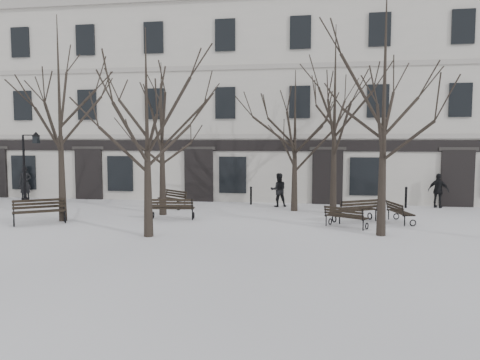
% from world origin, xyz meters
% --- Properties ---
extents(ground, '(100.00, 100.00, 0.00)m').
position_xyz_m(ground, '(0.00, 0.00, 0.00)').
color(ground, white).
rests_on(ground, ground).
extents(building, '(40.40, 10.20, 11.40)m').
position_xyz_m(building, '(0.00, 12.96, 5.52)').
color(building, '#B8B4AA').
rests_on(building, ground).
extents(tree_0, '(5.94, 5.94, 8.49)m').
position_xyz_m(tree_0, '(-7.62, 0.89, 5.31)').
color(tree_0, black).
rests_on(tree_0, ground).
extents(tree_1, '(5.05, 5.05, 7.21)m').
position_xyz_m(tree_1, '(-2.94, -1.63, 4.51)').
color(tree_1, black).
rests_on(tree_1, ground).
extents(tree_2, '(6.19, 6.19, 8.84)m').
position_xyz_m(tree_2, '(5.17, -0.18, 5.53)').
color(tree_2, black).
rests_on(tree_2, ground).
extents(tree_4, '(4.79, 4.79, 6.84)m').
position_xyz_m(tree_4, '(-3.99, 3.12, 4.27)').
color(tree_4, black).
rests_on(tree_4, ground).
extents(tree_5, '(4.67, 4.67, 6.68)m').
position_xyz_m(tree_5, '(1.87, 5.26, 4.17)').
color(tree_5, black).
rests_on(tree_5, ground).
extents(tree_6, '(6.00, 6.00, 8.57)m').
position_xyz_m(tree_6, '(3.68, 4.68, 5.36)').
color(tree_6, black).
rests_on(tree_6, ground).
extents(bench_0, '(2.03, 1.70, 1.01)m').
position_xyz_m(bench_0, '(-8.16, 0.06, 0.55)').
color(bench_0, black).
rests_on(bench_0, ground).
extents(bench_1, '(1.92, 0.89, 0.94)m').
position_xyz_m(bench_1, '(-3.17, 1.91, 0.51)').
color(bench_1, black).
rests_on(bench_1, ground).
extents(bench_2, '(1.70, 1.34, 0.83)m').
position_xyz_m(bench_2, '(4.02, 1.12, 0.45)').
color(bench_2, black).
rests_on(bench_2, ground).
extents(bench_3, '(1.76, 1.57, 0.89)m').
position_xyz_m(bench_3, '(-4.18, 5.25, 0.48)').
color(bench_3, black).
rests_on(bench_3, ground).
extents(bench_4, '(1.96, 1.57, 0.96)m').
position_xyz_m(bench_4, '(4.55, 2.54, 0.52)').
color(bench_4, black).
rests_on(bench_4, ground).
extents(bench_5, '(0.98, 1.77, 0.85)m').
position_xyz_m(bench_5, '(6.26, 2.60, 0.46)').
color(bench_5, black).
rests_on(bench_5, ground).
extents(lamp_post, '(1.20, 0.44, 3.84)m').
position_xyz_m(lamp_post, '(-12.66, 6.26, 2.22)').
color(lamp_post, black).
rests_on(lamp_post, ground).
extents(bollard_a, '(0.12, 0.12, 0.96)m').
position_xyz_m(bollard_a, '(-0.48, 7.11, 0.52)').
color(bollard_a, black).
rests_on(bollard_a, ground).
extents(bollard_b, '(0.14, 0.14, 1.07)m').
position_xyz_m(bollard_b, '(7.36, 7.09, 0.57)').
color(bollard_b, black).
rests_on(bollard_b, ground).
extents(pedestrian_a, '(0.80, 0.67, 1.87)m').
position_xyz_m(pedestrian_a, '(-13.81, 7.61, 0.00)').
color(pedestrian_a, black).
rests_on(pedestrian_a, ground).
extents(pedestrian_b, '(0.96, 0.83, 1.72)m').
position_xyz_m(pedestrian_b, '(1.01, 6.55, 0.00)').
color(pedestrian_b, black).
rests_on(pedestrian_b, ground).
extents(pedestrian_c, '(1.09, 0.89, 1.73)m').
position_xyz_m(pedestrian_c, '(8.97, 7.39, 0.00)').
color(pedestrian_c, black).
rests_on(pedestrian_c, ground).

